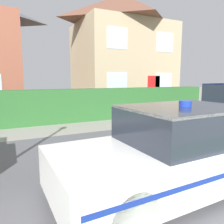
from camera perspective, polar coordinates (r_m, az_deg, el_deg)
road_strip at (r=5.21m, az=2.99°, el=-12.49°), size 28.00×5.74×0.01m
garden_hedge at (r=9.79m, az=-11.47°, el=1.64°), size 15.02×0.76×1.44m
police_car at (r=3.89m, az=15.86°, el=-9.52°), size 4.00×1.84×1.51m
house_right at (r=17.14m, az=2.70°, el=15.94°), size 6.94×5.67×7.99m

